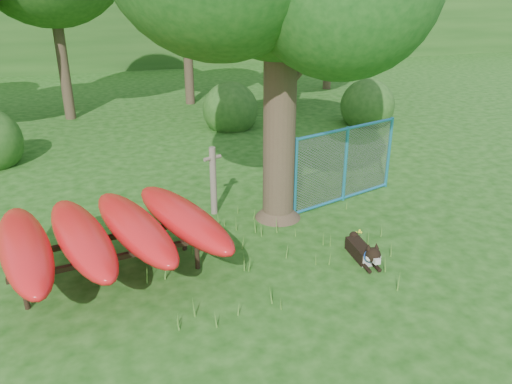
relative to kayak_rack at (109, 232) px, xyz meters
name	(u,v)px	position (x,y,z in m)	size (l,w,h in m)	color
ground	(268,278)	(2.35, -0.87, -0.80)	(80.00, 80.00, 0.00)	#15440D
wooden_post	(213,179)	(2.15, 1.81, -0.05)	(0.39, 0.20, 1.42)	#6A5D50
kayak_rack	(109,232)	(0.00, 0.00, 0.00)	(3.78, 3.36, 1.05)	black
husky_dog	(364,252)	(4.07, -0.91, -0.63)	(0.33, 1.09, 0.49)	black
fence_section	(345,164)	(4.99, 1.56, 0.03)	(2.73, 0.87, 2.75)	#288DBD
wildflower_clump	(359,233)	(4.30, -0.31, -0.59)	(0.12, 0.11, 0.26)	#4A7E29
shrub_right	(366,123)	(8.85, 7.13, -0.80)	(1.80, 1.80, 1.80)	#224F19
shrub_mid	(231,128)	(4.35, 8.13, -0.80)	(1.80, 1.80, 1.80)	#224F19
wooded_hillside	(114,8)	(2.35, 27.13, 2.20)	(80.00, 12.00, 6.00)	#224F19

